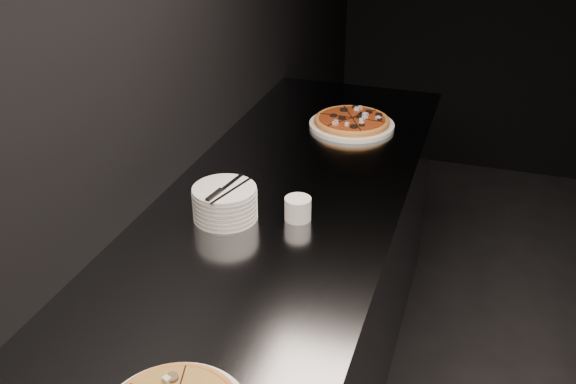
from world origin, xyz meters
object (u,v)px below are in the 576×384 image
(plate_stack, at_px, (225,203))
(counter, at_px, (274,330))
(ramekin, at_px, (298,208))
(cutlery, at_px, (225,190))
(pizza_tomato, at_px, (352,122))

(plate_stack, bearing_deg, counter, 32.54)
(counter, height_order, plate_stack, plate_stack)
(plate_stack, xyz_separation_m, ramekin, (0.21, 0.06, -0.01))
(plate_stack, height_order, ramekin, plate_stack)
(counter, height_order, ramekin, ramekin)
(cutlery, xyz_separation_m, ramekin, (0.20, 0.07, -0.06))
(pizza_tomato, distance_m, cutlery, 0.84)
(pizza_tomato, xyz_separation_m, cutlery, (-0.19, -0.81, 0.08))
(ramekin, bearing_deg, counter, 167.41)
(pizza_tomato, bearing_deg, cutlery, -103.11)
(ramekin, bearing_deg, cutlery, -160.06)
(pizza_tomato, height_order, plate_stack, plate_stack)
(counter, relative_size, pizza_tomato, 7.35)
(plate_stack, bearing_deg, ramekin, 15.63)
(plate_stack, height_order, cutlery, cutlery)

